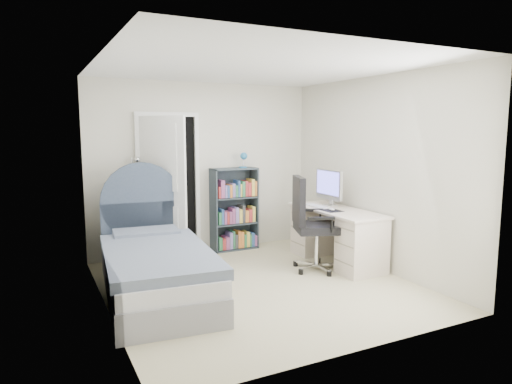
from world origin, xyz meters
name	(u,v)px	position (x,y,z in m)	size (l,w,h in m)	color
room_shell	(259,180)	(0.00, 0.00, 1.25)	(3.50, 3.70, 2.60)	tan
door	(165,187)	(-0.67, 1.55, 1.03)	(0.92, 0.71, 2.06)	black
bed	(155,265)	(-1.14, 0.29, 0.32)	(1.27, 2.36, 1.40)	gray
nightstand	(120,235)	(-1.29, 1.59, 0.40)	(0.42, 0.42, 0.61)	tan
floor_lamp	(136,219)	(-1.05, 1.68, 0.59)	(0.21, 0.21, 1.45)	silver
bookcase	(235,212)	(0.44, 1.65, 0.57)	(0.70, 0.30, 1.48)	#36424A
desk	(336,233)	(1.37, 0.36, 0.41)	(0.61, 1.53, 1.25)	beige
office_chair	(310,219)	(0.86, 0.24, 0.67)	(0.70, 0.71, 1.23)	silver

